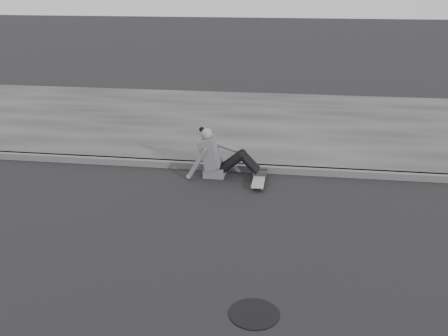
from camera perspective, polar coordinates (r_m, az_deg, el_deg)
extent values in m
plane|color=black|center=(6.82, -6.93, -7.73)|extent=(80.00, 80.00, 0.00)
cube|color=#535353|center=(9.08, -2.79, 0.30)|extent=(24.00, 0.16, 0.12)
cube|color=#3B3B3B|center=(11.92, -0.02, 5.35)|extent=(24.00, 6.00, 0.12)
cylinder|color=black|center=(5.37, 3.46, -16.29)|extent=(0.52, 0.52, 0.01)
cylinder|color=gray|center=(8.21, 3.34, -2.28)|extent=(0.03, 0.05, 0.05)
cylinder|color=gray|center=(8.20, 4.38, -2.34)|extent=(0.03, 0.05, 0.05)
cylinder|color=gray|center=(8.68, 3.65, -0.94)|extent=(0.03, 0.05, 0.05)
cylinder|color=gray|center=(8.67, 4.63, -1.00)|extent=(0.03, 0.05, 0.05)
cube|color=#28282B|center=(8.19, 3.86, -2.13)|extent=(0.16, 0.04, 0.03)
cube|color=#28282B|center=(8.67, 4.15, -0.80)|extent=(0.16, 0.04, 0.03)
cube|color=gray|center=(8.42, 4.01, -1.29)|extent=(0.20, 0.78, 0.02)
cube|color=#57585A|center=(8.73, -1.09, -0.33)|extent=(0.36, 0.34, 0.18)
cube|color=#57585A|center=(8.63, -1.57, 1.80)|extent=(0.37, 0.40, 0.57)
cube|color=#57585A|center=(8.61, -2.43, 2.59)|extent=(0.14, 0.30, 0.20)
cylinder|color=gray|center=(8.56, -1.91, 3.33)|extent=(0.09, 0.09, 0.08)
sphere|color=gray|center=(8.54, -1.99, 3.91)|extent=(0.20, 0.20, 0.20)
sphere|color=black|center=(8.55, -2.56, 4.42)|extent=(0.09, 0.09, 0.09)
cylinder|color=black|center=(8.54, 0.89, 0.56)|extent=(0.43, 0.13, 0.39)
cylinder|color=black|center=(8.71, 1.04, 0.97)|extent=(0.43, 0.13, 0.39)
cylinder|color=black|center=(8.51, 2.89, 0.43)|extent=(0.35, 0.11, 0.36)
cylinder|color=black|center=(8.68, 3.01, 0.84)|extent=(0.35, 0.11, 0.36)
sphere|color=black|center=(8.47, 2.00, 1.36)|extent=(0.13, 0.13, 0.13)
sphere|color=black|center=(8.64, 2.13, 1.76)|extent=(0.13, 0.13, 0.13)
cube|color=#2A2A2A|center=(8.55, 4.11, -0.62)|extent=(0.24, 0.08, 0.07)
cube|color=#2A2A2A|center=(8.72, 4.20, -0.19)|extent=(0.24, 0.08, 0.07)
cylinder|color=#57585A|center=(8.52, -3.12, 0.51)|extent=(0.38, 0.08, 0.58)
sphere|color=gray|center=(8.63, -4.08, -1.02)|extent=(0.08, 0.08, 0.08)
cylinder|color=#57585A|center=(8.72, 0.16, 2.44)|extent=(0.48, 0.08, 0.21)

